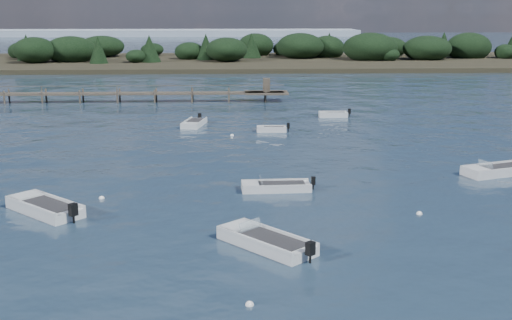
{
  "coord_description": "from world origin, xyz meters",
  "views": [
    {
      "loc": [
        -0.37,
        -26.62,
        10.66
      ],
      "look_at": [
        1.34,
        14.0,
        1.0
      ],
      "focal_mm": 45.0,
      "sensor_mm": 36.0,
      "label": 1
    }
  ],
  "objects_px": {
    "dinghy_mid_grey": "(45,209)",
    "dinghy_mid_white_a": "(276,188)",
    "tender_far_white": "(272,130)",
    "jetty": "(44,94)",
    "tender_far_grey_b": "(333,115)",
    "dinghy_near_olive": "(266,243)",
    "dinghy_extra_a": "(194,124)",
    "dinghy_mid_white_b": "(497,172)"
  },
  "relations": [
    {
      "from": "dinghy_mid_grey",
      "to": "tender_far_white",
      "type": "height_order",
      "value": "dinghy_mid_grey"
    },
    {
      "from": "dinghy_mid_white_a",
      "to": "dinghy_mid_grey",
      "type": "xyz_separation_m",
      "value": [
        -12.66,
        -3.81,
        0.05
      ]
    },
    {
      "from": "dinghy_mid_white_b",
      "to": "jetty",
      "type": "xyz_separation_m",
      "value": [
        -38.96,
        34.51,
        0.82
      ]
    },
    {
      "from": "dinghy_mid_white_a",
      "to": "tender_far_grey_b",
      "type": "distance_m",
      "value": 27.34
    },
    {
      "from": "dinghy_mid_white_a",
      "to": "tender_far_white",
      "type": "relative_size",
      "value": 1.52
    },
    {
      "from": "tender_far_white",
      "to": "jetty",
      "type": "height_order",
      "value": "jetty"
    },
    {
      "from": "dinghy_mid_white_a",
      "to": "dinghy_mid_grey",
      "type": "relative_size",
      "value": 0.93
    },
    {
      "from": "dinghy_extra_a",
      "to": "jetty",
      "type": "relative_size",
      "value": 0.07
    },
    {
      "from": "dinghy_extra_a",
      "to": "tender_far_grey_b",
      "type": "relative_size",
      "value": 1.39
    },
    {
      "from": "dinghy_mid_white_b",
      "to": "dinghy_extra_a",
      "type": "bearing_deg",
      "value": 138.05
    },
    {
      "from": "tender_far_grey_b",
      "to": "tender_far_white",
      "type": "bearing_deg",
      "value": -131.51
    },
    {
      "from": "dinghy_mid_white_b",
      "to": "tender_far_grey_b",
      "type": "relative_size",
      "value": 1.61
    },
    {
      "from": "dinghy_mid_grey",
      "to": "tender_far_white",
      "type": "distance_m",
      "value": 26.29
    },
    {
      "from": "dinghy_mid_white_a",
      "to": "jetty",
      "type": "relative_size",
      "value": 0.07
    },
    {
      "from": "tender_far_white",
      "to": "tender_far_grey_b",
      "type": "bearing_deg",
      "value": 48.49
    },
    {
      "from": "dinghy_extra_a",
      "to": "dinghy_near_olive",
      "type": "height_order",
      "value": "dinghy_near_olive"
    },
    {
      "from": "dinghy_extra_a",
      "to": "jetty",
      "type": "height_order",
      "value": "jetty"
    },
    {
      "from": "dinghy_mid_white_b",
      "to": "dinghy_mid_grey",
      "type": "xyz_separation_m",
      "value": [
        -27.5,
        -6.96,
        0.02
      ]
    },
    {
      "from": "dinghy_near_olive",
      "to": "jetty",
      "type": "height_order",
      "value": "jetty"
    },
    {
      "from": "dinghy_near_olive",
      "to": "tender_far_grey_b",
      "type": "relative_size",
      "value": 1.51
    },
    {
      "from": "dinghy_extra_a",
      "to": "dinghy_mid_white_a",
      "type": "distance_m",
      "value": 22.74
    },
    {
      "from": "dinghy_near_olive",
      "to": "dinghy_mid_white_b",
      "type": "bearing_deg",
      "value": 38.05
    },
    {
      "from": "dinghy_near_olive",
      "to": "tender_far_white",
      "type": "relative_size",
      "value": 1.65
    },
    {
      "from": "dinghy_mid_white_a",
      "to": "tender_far_white",
      "type": "height_order",
      "value": "dinghy_mid_white_a"
    },
    {
      "from": "tender_far_grey_b",
      "to": "tender_far_white",
      "type": "relative_size",
      "value": 1.09
    },
    {
      "from": "dinghy_mid_white_b",
      "to": "tender_far_grey_b",
      "type": "xyz_separation_m",
      "value": [
        -7.17,
        23.09,
        -0.01
      ]
    },
    {
      "from": "tender_far_grey_b",
      "to": "dinghy_mid_grey",
      "type": "bearing_deg",
      "value": -124.08
    },
    {
      "from": "tender_far_grey_b",
      "to": "tender_far_white",
      "type": "xyz_separation_m",
      "value": [
        -6.7,
        -7.57,
        -0.01
      ]
    },
    {
      "from": "dinghy_extra_a",
      "to": "dinghy_mid_white_a",
      "type": "bearing_deg",
      "value": -74.61
    },
    {
      "from": "dinghy_mid_white_a",
      "to": "tender_far_grey_b",
      "type": "xyz_separation_m",
      "value": [
        7.67,
        26.24,
        0.02
      ]
    },
    {
      "from": "tender_far_grey_b",
      "to": "dinghy_near_olive",
      "type": "bearing_deg",
      "value": -103.89
    },
    {
      "from": "dinghy_near_olive",
      "to": "dinghy_mid_grey",
      "type": "xyz_separation_m",
      "value": [
        -11.53,
        5.54,
        0.01
      ]
    },
    {
      "from": "dinghy_extra_a",
      "to": "dinghy_mid_grey",
      "type": "relative_size",
      "value": 0.92
    },
    {
      "from": "dinghy_extra_a",
      "to": "dinghy_mid_white_b",
      "type": "bearing_deg",
      "value": -41.95
    },
    {
      "from": "dinghy_mid_white_a",
      "to": "dinghy_mid_white_b",
      "type": "bearing_deg",
      "value": 11.99
    },
    {
      "from": "dinghy_mid_white_a",
      "to": "dinghy_mid_white_b",
      "type": "height_order",
      "value": "dinghy_mid_white_b"
    },
    {
      "from": "dinghy_mid_grey",
      "to": "dinghy_mid_white_a",
      "type": "bearing_deg",
      "value": 16.76
    },
    {
      "from": "dinghy_mid_white_b",
      "to": "tender_far_white",
      "type": "distance_m",
      "value": 20.81
    },
    {
      "from": "dinghy_extra_a",
      "to": "dinghy_near_olive",
      "type": "xyz_separation_m",
      "value": [
        4.91,
        -31.27,
        0.03
      ]
    },
    {
      "from": "dinghy_mid_white_a",
      "to": "dinghy_near_olive",
      "type": "xyz_separation_m",
      "value": [
        -1.13,
        -9.35,
        0.03
      ]
    },
    {
      "from": "dinghy_mid_white_b",
      "to": "jetty",
      "type": "height_order",
      "value": "jetty"
    },
    {
      "from": "dinghy_extra_a",
      "to": "dinghy_mid_white_a",
      "type": "height_order",
      "value": "dinghy_mid_white_a"
    }
  ]
}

